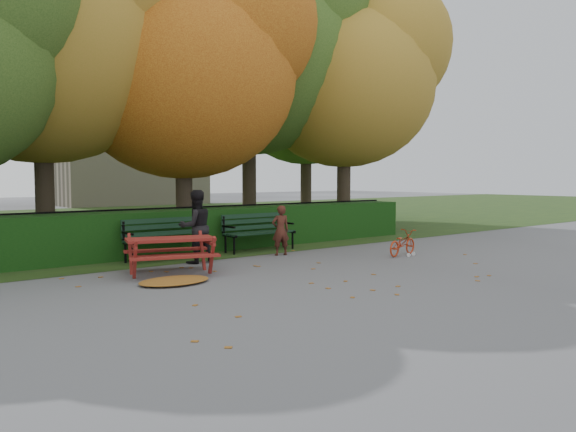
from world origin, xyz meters
TOP-DOWN VIEW (x-y plane):
  - ground at (0.00, 0.00)m, footprint 90.00×90.00m
  - grass_strip at (0.00, 14.00)m, footprint 90.00×90.00m
  - building_right at (8.00, 28.00)m, footprint 9.00×6.00m
  - hedge at (0.00, 4.50)m, footprint 13.00×0.90m
  - iron_fence at (0.00, 5.30)m, footprint 14.00×0.04m
  - tree_b at (-2.44, 6.75)m, footprint 6.72×6.40m
  - tree_c at (0.83, 5.96)m, footprint 6.30×6.00m
  - tree_d at (3.88, 7.23)m, footprint 7.14×6.80m
  - tree_e at (6.52, 5.77)m, footprint 6.09×5.80m
  - tree_g at (8.33, 9.76)m, footprint 6.30×6.00m
  - bench_left at (-1.30, 3.70)m, footprint 1.80×0.57m
  - bench_right at (1.10, 3.70)m, footprint 1.80×0.57m
  - picnic_table at (-2.01, 2.05)m, footprint 1.84×1.64m
  - leaf_pile at (-2.38, 1.21)m, footprint 1.41×1.17m
  - leaf_scatter at (0.00, 0.30)m, footprint 9.00×5.70m
  - child at (1.04, 2.72)m, footprint 0.47×0.37m
  - adult at (-1.01, 2.90)m, footprint 0.76×0.61m
  - bicycle at (3.13, 0.99)m, footprint 1.14×0.59m

SIDE VIEW (x-z plane):
  - ground at x=0.00m, z-range 0.00..0.00m
  - grass_strip at x=0.00m, z-range 0.01..0.01m
  - leaf_scatter at x=0.00m, z-range 0.00..0.01m
  - leaf_pile at x=-2.38m, z-range 0.00..0.08m
  - bicycle at x=3.13m, z-range 0.00..0.57m
  - hedge at x=0.00m, z-range 0.00..1.00m
  - picnic_table at x=-2.01m, z-range 0.14..0.89m
  - bench_left at x=-1.30m, z-range 0.08..0.96m
  - bench_right at x=1.10m, z-range 0.08..0.96m
  - iron_fence at x=0.00m, z-range 0.03..1.05m
  - child at x=1.04m, z-range 0.00..1.12m
  - adult at x=-1.01m, z-range 0.00..1.50m
  - tree_c at x=0.83m, z-range 0.82..8.82m
  - tree_e at x=6.52m, z-range 1.01..9.16m
  - tree_g at x=8.33m, z-range 1.10..9.65m
  - tree_b at x=-2.44m, z-range 1.01..9.80m
  - tree_d at x=3.88m, z-range 1.19..10.77m
  - building_right at x=8.00m, z-range 0.00..12.00m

